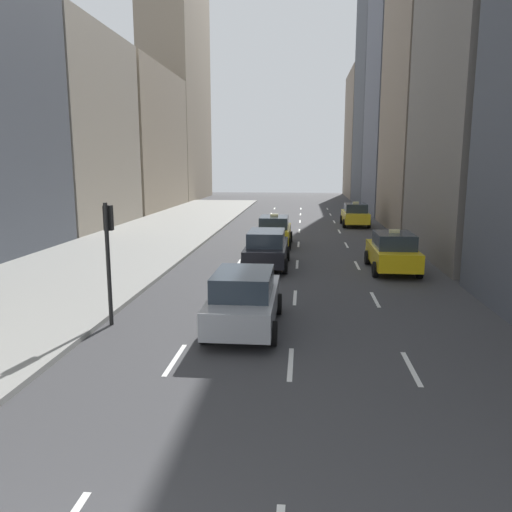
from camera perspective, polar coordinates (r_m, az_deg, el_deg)
sidewalk_left at (r=32.09m, az=-12.52°, el=1.98°), size 8.00×66.00×0.15m
lane_markings at (r=26.61m, az=4.81°, el=0.33°), size 5.72×56.00×0.01m
building_row_left at (r=43.32m, az=-18.82°, el=20.60°), size 6.00×71.09×33.29m
building_row_right at (r=43.80m, az=18.69°, el=21.34°), size 6.00×76.33×33.20m
taxi_lead at (r=38.90m, az=11.26°, el=4.67°), size 2.02×4.40×1.87m
taxi_second at (r=28.84m, az=2.10°, el=2.90°), size 2.02×4.40×1.87m
taxi_third at (r=22.78m, az=15.34°, el=0.50°), size 2.02×4.40×1.87m
sedan_black_near at (r=14.32m, az=-1.35°, el=-4.93°), size 2.02×4.51×1.72m
sedan_silver_behind at (r=22.90m, az=1.23°, el=0.90°), size 2.02×4.82×1.70m
traffic_light_pole at (r=15.01m, az=-16.51°, el=1.35°), size 0.24×0.42×3.60m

